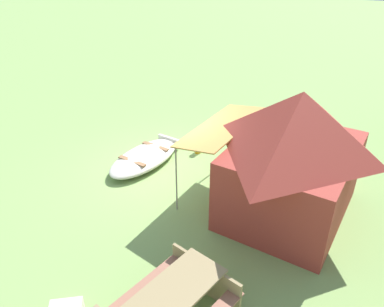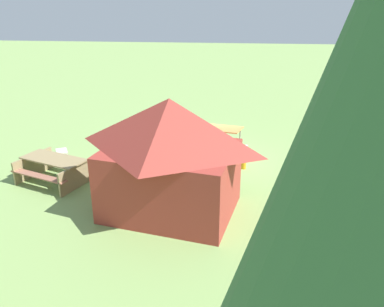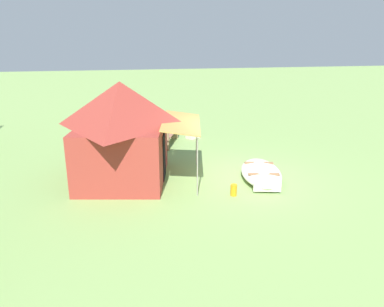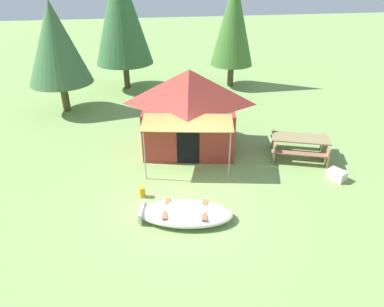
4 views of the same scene
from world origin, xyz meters
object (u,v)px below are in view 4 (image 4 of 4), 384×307
fuel_can (142,192)px  pine_tree_far_center (55,43)px  canvas_cabin_tent (189,109)px  cooler_box (337,175)px  beached_rowboat (185,213)px  picnic_table (300,144)px  pine_tree_back_right (233,21)px  pine_tree_back_left (121,12)px

fuel_can → pine_tree_far_center: (-3.18, 7.62, 2.94)m
canvas_cabin_tent → cooler_box: (4.31, -2.99, -1.38)m
beached_rowboat → fuel_can: size_ratio=8.60×
cooler_box → beached_rowboat: bearing=-167.3°
picnic_table → pine_tree_back_right: 8.97m
pine_tree_back_right → picnic_table: bearing=-88.3°
canvas_cabin_tent → cooler_box: 5.42m
cooler_box → pine_tree_far_center: bearing=140.6°
beached_rowboat → pine_tree_back_left: 12.54m
beached_rowboat → cooler_box: bearing=12.7°
beached_rowboat → pine_tree_far_center: size_ratio=0.57×
fuel_can → pine_tree_back_right: (5.40, 10.05, 3.30)m
canvas_cabin_tent → pine_tree_back_right: (3.51, 7.13, 1.92)m
beached_rowboat → canvas_cabin_tent: (0.79, 4.13, 1.36)m
picnic_table → pine_tree_far_center: 11.00m
beached_rowboat → pine_tree_back_right: bearing=69.1°
cooler_box → pine_tree_far_center: 12.48m
beached_rowboat → pine_tree_back_right: pine_tree_back_right is taller
cooler_box → canvas_cabin_tent: bearing=145.3°
picnic_table → pine_tree_back_right: pine_tree_back_right is taller
pine_tree_far_center → canvas_cabin_tent: bearing=-42.8°
beached_rowboat → fuel_can: 1.64m
canvas_cabin_tent → pine_tree_back_left: pine_tree_back_left is taller
pine_tree_back_left → pine_tree_back_right: bearing=-6.0°
beached_rowboat → canvas_cabin_tent: bearing=79.2°
cooler_box → pine_tree_back_left: (-6.54, 10.72, 3.79)m
pine_tree_back_right → pine_tree_far_center: size_ratio=1.18×
picnic_table → pine_tree_far_center: size_ratio=0.49×
pine_tree_back_right → pine_tree_far_center: pine_tree_back_right is taller
canvas_cabin_tent → picnic_table: 4.12m
fuel_can → pine_tree_far_center: 8.76m
cooler_box → picnic_table: bearing=108.2°
picnic_table → cooler_box: bearing=-71.8°
cooler_box → pine_tree_far_center: size_ratio=0.11×
canvas_cabin_tent → picnic_table: (3.76, -1.32, -1.07)m
pine_tree_back_right → pine_tree_far_center: 8.92m
picnic_table → pine_tree_far_center: bearing=145.7°
pine_tree_far_center → pine_tree_back_right: bearing=15.8°
canvas_cabin_tent → picnic_table: size_ratio=1.76×
picnic_table → beached_rowboat: bearing=-148.2°
fuel_can → canvas_cabin_tent: bearing=57.1°
cooler_box → pine_tree_far_center: (-9.38, 7.69, 2.94)m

